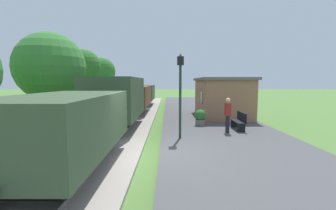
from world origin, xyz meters
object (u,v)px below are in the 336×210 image
(person_waiting, at_px, (227,114))
(lamp_post_near, at_px, (180,80))
(freight_train, at_px, (126,100))
(tree_trackside_far, at_px, (50,67))
(bench_down_platform, at_px, (209,104))
(bench_near_hut, at_px, (239,121))
(potted_planter, at_px, (200,117))
(tree_field_left, at_px, (83,67))
(station_hut, at_px, (221,97))
(tree_field_distant, at_px, (101,71))

(person_waiting, bearing_deg, lamp_post_near, 24.67)
(freight_train, xyz_separation_m, tree_trackside_far, (-4.65, -1.10, 2.19))
(bench_down_platform, bearing_deg, bench_near_hut, -90.00)
(freight_train, xyz_separation_m, bench_down_platform, (6.61, 4.74, -0.76))
(potted_planter, relative_size, tree_field_left, 0.15)
(freight_train, bearing_deg, tree_trackside_far, -166.72)
(station_hut, height_order, potted_planter, station_hut)
(person_waiting, relative_size, tree_field_distant, 0.28)
(tree_trackside_far, bearing_deg, lamp_post_near, -31.54)
(person_waiting, bearing_deg, station_hut, -101.06)
(person_waiting, xyz_separation_m, tree_trackside_far, (-10.48, 3.80, 2.49))
(freight_train, bearing_deg, tree_field_distant, 111.00)
(person_waiting, distance_m, lamp_post_near, 3.11)
(lamp_post_near, height_order, tree_field_left, tree_field_left)
(person_waiting, xyz_separation_m, tree_field_left, (-11.44, 12.48, 3.08))
(person_waiting, relative_size, potted_planter, 1.87)
(lamp_post_near, relative_size, tree_field_distant, 0.61)
(bench_near_hut, xyz_separation_m, bench_down_platform, (0.00, 8.95, 0.00))
(tree_field_left, bearing_deg, tree_field_distant, 94.04)
(station_hut, height_order, tree_field_left, tree_field_left)
(lamp_post_near, height_order, tree_trackside_far, tree_trackside_far)
(bench_near_hut, height_order, tree_field_left, tree_field_left)
(bench_near_hut, distance_m, tree_field_left, 17.36)
(potted_planter, bearing_deg, station_hut, 61.31)
(person_waiting, distance_m, tree_field_left, 17.21)
(freight_train, bearing_deg, bench_near_hut, -32.52)
(station_hut, distance_m, person_waiting, 5.76)
(person_waiting, xyz_separation_m, lamp_post_near, (-2.39, -1.17, 1.62))
(bench_near_hut, bearing_deg, tree_trackside_far, 164.52)
(station_hut, relative_size, tree_field_left, 0.97)
(potted_planter, xyz_separation_m, tree_trackside_far, (-9.40, 1.88, 2.95))
(potted_planter, bearing_deg, lamp_post_near, -113.18)
(bench_down_platform, relative_size, person_waiting, 0.88)
(person_waiting, relative_size, tree_trackside_far, 0.29)
(freight_train, height_order, tree_field_left, tree_field_left)
(lamp_post_near, height_order, tree_field_distant, tree_field_distant)
(lamp_post_near, bearing_deg, station_hut, 63.74)
(bench_near_hut, height_order, tree_field_distant, tree_field_distant)
(lamp_post_near, relative_size, tree_trackside_far, 0.63)
(person_waiting, bearing_deg, tree_trackside_far, -21.22)
(person_waiting, bearing_deg, bench_down_platform, -95.98)
(potted_planter, height_order, tree_field_distant, tree_field_distant)
(tree_trackside_far, height_order, tree_field_distant, tree_field_distant)
(bench_down_platform, xyz_separation_m, tree_trackside_far, (-11.26, -5.84, 2.95))
(bench_near_hut, bearing_deg, freight_train, 147.48)
(tree_trackside_far, distance_m, tree_field_left, 8.76)
(person_waiting, relative_size, lamp_post_near, 0.46)
(tree_field_distant, bearing_deg, freight_train, -69.00)
(bench_near_hut, bearing_deg, tree_field_left, 136.00)
(tree_trackside_far, bearing_deg, bench_down_platform, 27.39)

